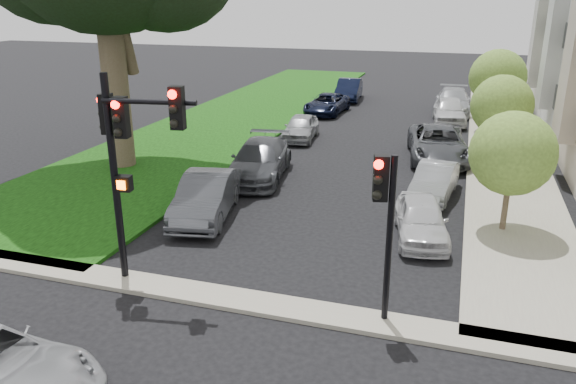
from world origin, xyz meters
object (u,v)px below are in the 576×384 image
(traffic_signal_secondary, at_px, (385,209))
(car_parked_7, at_px, (301,127))
(car_parked_9, at_px, (349,90))
(small_tree_a, at_px, (512,154))
(car_parked_5, at_px, (206,197))
(car_parked_0, at_px, (421,219))
(car_parked_3, at_px, (449,111))
(car_parked_4, at_px, (453,101))
(small_tree_c, at_px, (498,78))
(car_parked_8, at_px, (327,104))
(car_parked_2, at_px, (438,144))
(small_tree_b, at_px, (502,106))
(car_parked_1, at_px, (435,181))
(car_parked_6, at_px, (260,160))
(traffic_signal_main, at_px, (127,143))

(traffic_signal_secondary, bearing_deg, car_parked_7, 112.30)
(car_parked_9, bearing_deg, traffic_signal_secondary, -82.26)
(small_tree_a, xyz_separation_m, car_parked_5, (-9.82, -1.75, -1.90))
(car_parked_0, relative_size, car_parked_9, 0.82)
(small_tree_a, bearing_deg, car_parked_9, 113.56)
(car_parked_3, height_order, car_parked_4, car_parked_4)
(small_tree_c, bearing_deg, car_parked_5, -120.65)
(car_parked_3, bearing_deg, car_parked_8, 169.97)
(car_parked_0, height_order, car_parked_2, car_parked_2)
(small_tree_b, bearing_deg, car_parked_1, -114.13)
(car_parked_3, height_order, car_parked_5, car_parked_3)
(traffic_signal_secondary, bearing_deg, car_parked_1, 85.97)
(car_parked_7, bearing_deg, car_parked_6, -93.59)
(car_parked_6, bearing_deg, car_parked_5, -100.90)
(traffic_signal_main, height_order, car_parked_7, traffic_signal_main)
(car_parked_6, bearing_deg, small_tree_a, -25.95)
(traffic_signal_secondary, bearing_deg, car_parked_8, 106.68)
(car_parked_1, bearing_deg, car_parked_6, -175.37)
(car_parked_5, xyz_separation_m, car_parked_8, (-0.33, 18.88, -0.13))
(small_tree_b, relative_size, car_parked_8, 0.89)
(car_parked_3, bearing_deg, small_tree_a, -86.97)
(car_parked_1, bearing_deg, traffic_signal_secondary, -87.70)
(car_parked_0, height_order, car_parked_3, car_parked_3)
(car_parked_4, bearing_deg, small_tree_a, -84.88)
(small_tree_c, bearing_deg, car_parked_1, -101.25)
(traffic_signal_main, bearing_deg, car_parked_4, 74.67)
(traffic_signal_secondary, height_order, car_parked_6, traffic_signal_secondary)
(small_tree_b, bearing_deg, car_parked_0, -105.00)
(car_parked_4, height_order, car_parked_6, car_parked_4)
(car_parked_0, xyz_separation_m, car_parked_7, (-7.30, 11.29, 0.01))
(small_tree_c, relative_size, car_parked_3, 1.01)
(traffic_signal_main, bearing_deg, car_parked_7, 90.96)
(car_parked_3, xyz_separation_m, car_parked_6, (-7.19, -13.46, -0.00))
(car_parked_1, height_order, car_parked_3, car_parked_3)
(car_parked_4, bearing_deg, car_parked_8, -162.80)
(car_parked_2, bearing_deg, car_parked_9, 108.32)
(car_parked_1, xyz_separation_m, car_parked_5, (-7.43, -4.57, 0.13))
(small_tree_a, height_order, traffic_signal_main, traffic_signal_main)
(traffic_signal_main, xyz_separation_m, car_parked_2, (6.96, 14.67, -3.08))
(car_parked_6, bearing_deg, car_parked_9, 82.10)
(small_tree_b, height_order, car_parked_4, small_tree_b)
(car_parked_0, xyz_separation_m, car_parked_2, (-0.06, 9.46, 0.13))
(car_parked_1, xyz_separation_m, car_parked_3, (-0.03, 13.67, 0.14))
(traffic_signal_main, xyz_separation_m, car_parked_3, (7.14, 23.02, -3.09))
(car_parked_0, bearing_deg, car_parked_8, 102.12)
(small_tree_b, bearing_deg, small_tree_a, -90.00)
(car_parked_3, distance_m, car_parked_5, 19.68)
(small_tree_b, bearing_deg, traffic_signal_main, -123.07)
(car_parked_2, relative_size, car_parked_6, 1.05)
(car_parked_2, bearing_deg, traffic_signal_secondary, -100.14)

